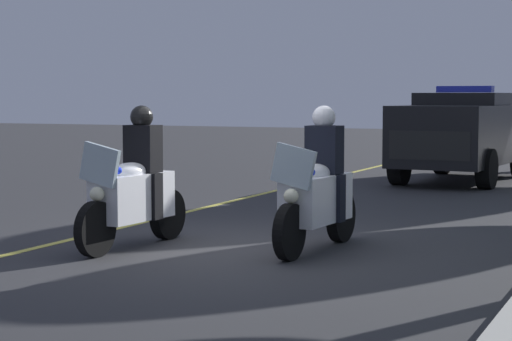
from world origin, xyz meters
TOP-DOWN VIEW (x-y plane):
  - ground_plane at (0.00, 0.00)m, footprint 80.00×80.00m
  - lane_stripe_center at (0.00, -2.22)m, footprint 48.00×0.12m
  - police_motorcycle_lead_left at (0.44, -1.16)m, footprint 2.14×0.60m
  - police_motorcycle_lead_right at (-0.26, 0.94)m, footprint 2.14×0.60m
  - police_suv at (-10.07, 0.64)m, footprint 5.01×2.31m

SIDE VIEW (x-z plane):
  - ground_plane at x=0.00m, z-range 0.00..0.00m
  - lane_stripe_center at x=0.00m, z-range 0.00..0.01m
  - police_motorcycle_lead_left at x=0.44m, z-range -0.16..1.56m
  - police_motorcycle_lead_right at x=-0.26m, z-range -0.16..1.56m
  - police_suv at x=-10.07m, z-range 0.04..2.09m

